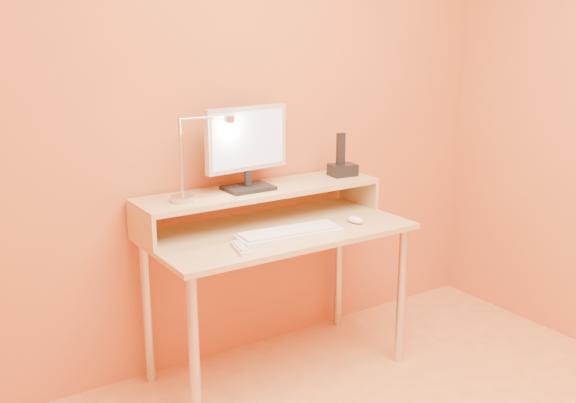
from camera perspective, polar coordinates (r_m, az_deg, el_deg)
wall_back at (r=3.14m, az=-4.10°, el=8.37°), size 3.00×0.04×2.50m
desk_leg_fl at (r=2.68m, az=-8.18°, el=-13.25°), size 0.04×0.04×0.69m
desk_leg_fr at (r=3.24m, az=9.87°, el=-8.16°), size 0.04×0.04×0.69m
desk_leg_bl at (r=3.10m, az=-12.18°, el=-9.42°), size 0.04×0.04×0.69m
desk_leg_br at (r=3.59m, az=4.43°, el=-5.64°), size 0.04×0.04×0.69m
desk_lower at (r=2.99m, az=-0.91°, el=-2.60°), size 1.20×0.60×0.02m
shelf_riser_left at (r=2.84m, az=-12.70°, el=-2.19°), size 0.02×0.30×0.14m
shelf_riser_right at (r=3.42m, az=6.14°, el=0.95°), size 0.02×0.30×0.14m
desk_shelf at (r=3.07m, az=-2.42°, el=0.96°), size 1.20×0.30×0.02m
monitor_foot at (r=3.03m, az=-3.49°, el=1.19°), size 0.22×0.16×0.02m
monitor_neck at (r=3.02m, az=-3.50°, el=2.00°), size 0.04×0.04×0.07m
monitor_panel at (r=2.99m, az=-3.65°, el=5.50°), size 0.43×0.08×0.29m
monitor_back at (r=3.01m, az=-3.87°, el=5.56°), size 0.38×0.05×0.25m
monitor_screen at (r=2.98m, az=-3.47°, el=5.45°), size 0.39×0.04×0.25m
lamp_base at (r=2.85m, az=-9.21°, el=0.24°), size 0.10×0.10×0.02m
lamp_post at (r=2.81m, az=-9.36°, el=3.74°), size 0.01×0.01×0.33m
lamp_arm at (r=2.84m, az=-7.27°, el=7.29°), size 0.24×0.01×0.01m
lamp_head at (r=2.89m, az=-5.10°, el=7.19°), size 0.04×0.04×0.03m
lamp_bulb at (r=2.89m, az=-5.10°, el=6.88°), size 0.03×0.03×0.00m
phone_dock at (r=3.32m, az=4.79°, el=2.77°), size 0.14×0.11×0.06m
phone_handset at (r=3.29m, az=4.63°, el=4.61°), size 0.04×0.03×0.16m
phone_led at (r=3.31m, az=5.95°, el=2.69°), size 0.01×0.00×0.04m
keyboard at (r=2.86m, az=0.15°, el=-2.87°), size 0.49×0.19×0.02m
mouse at (r=3.08m, az=5.90°, el=-1.58°), size 0.06×0.10×0.03m
remote_control at (r=2.69m, az=-4.16°, el=-4.11°), size 0.08×0.17×0.02m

